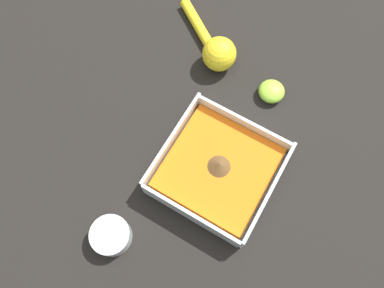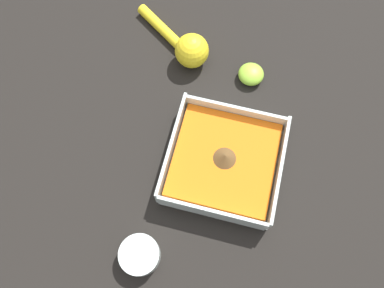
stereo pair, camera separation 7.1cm
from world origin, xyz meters
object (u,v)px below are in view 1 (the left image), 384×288
lemon_half (272,91)px  square_dish (218,170)px  lemon_squeezer (215,49)px  spice_bowl (111,236)px

lemon_half → square_dish: bearing=-3.8°
lemon_half → lemon_squeezer: bearing=-98.3°
square_dish → spice_bowl: (0.20, -0.10, -0.00)m
square_dish → spice_bowl: bearing=-27.5°
spice_bowl → lemon_half: spice_bowl is taller
square_dish → lemon_half: (-0.21, 0.01, -0.00)m
spice_bowl → lemon_half: size_ratio=1.31×
square_dish → lemon_squeezer: size_ratio=1.13×
square_dish → spice_bowl: size_ratio=2.97×
lemon_half → spice_bowl: bearing=-16.2°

